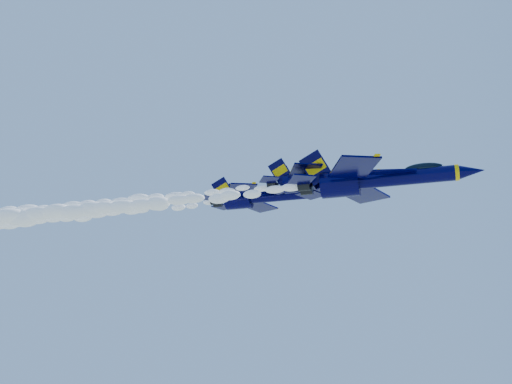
# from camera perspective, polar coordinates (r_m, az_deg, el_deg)

# --- Properties ---
(jet_lead) EXTENTS (20.03, 16.43, 7.44)m
(jet_lead) POSITION_cam_1_polar(r_m,az_deg,el_deg) (64.56, 11.92, 1.25)
(jet_lead) COLOR #01002E
(smoke_trail_jet_lead) EXTENTS (48.59, 2.55, 2.30)m
(smoke_trail_jet_lead) POSITION_cam_1_polar(r_m,az_deg,el_deg) (73.95, -14.28, -1.50)
(smoke_trail_jet_lead) COLOR white
(jet_second) EXTENTS (15.51, 12.72, 5.76)m
(jet_second) POSITION_cam_1_polar(r_m,az_deg,el_deg) (68.54, 6.71, 1.25)
(jet_second) COLOR #01002E
(smoke_trail_jet_second) EXTENTS (48.59, 1.98, 1.78)m
(smoke_trail_jet_second) POSITION_cam_1_polar(r_m,az_deg,el_deg) (79.10, -15.93, -1.19)
(smoke_trail_jet_second) COLOR white
(jet_third) EXTENTS (16.27, 13.35, 6.05)m
(jet_third) POSITION_cam_1_polar(r_m,az_deg,el_deg) (76.34, 0.60, -0.52)
(jet_third) COLOR #01002E
(smoke_trail_jet_third) EXTENTS (48.59, 2.07, 1.87)m
(smoke_trail_jet_third) POSITION_cam_1_polar(r_m,az_deg,el_deg) (89.41, -19.09, -2.48)
(smoke_trail_jet_third) COLOR white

